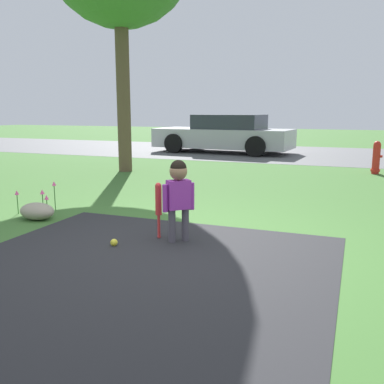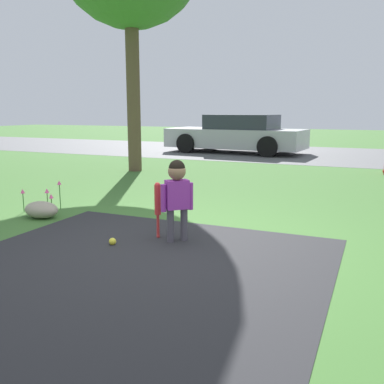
{
  "view_description": "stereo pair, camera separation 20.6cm",
  "coord_description": "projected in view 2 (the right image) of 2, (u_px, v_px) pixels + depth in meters",
  "views": [
    {
      "loc": [
        1.72,
        -3.88,
        1.4
      ],
      "look_at": [
        -0.02,
        0.64,
        0.48
      ],
      "focal_mm": 40.0,
      "sensor_mm": 36.0,
      "label": 1
    },
    {
      "loc": [
        1.92,
        -3.8,
        1.4
      ],
      "look_at": [
        -0.02,
        0.64,
        0.48
      ],
      "focal_mm": 40.0,
      "sensor_mm": 36.0,
      "label": 2
    }
  ],
  "objects": [
    {
      "name": "ground_plane",
      "position": [
        169.0,
        248.0,
        4.44
      ],
      "size": [
        60.0,
        60.0,
        0.0
      ],
      "primitive_type": "plane",
      "color": "#3D6B2D"
    },
    {
      "name": "flower_bed",
      "position": [
        45.0,
        192.0,
        5.93
      ],
      "size": [
        0.51,
        0.43,
        0.42
      ],
      "color": "#38702D",
      "rests_on": "ground"
    },
    {
      "name": "baseball_bat",
      "position": [
        158.0,
        202.0,
        4.71
      ],
      "size": [
        0.07,
        0.07,
        0.63
      ],
      "color": "red",
      "rests_on": "ground"
    },
    {
      "name": "street_strip",
      "position": [
        313.0,
        154.0,
        13.84
      ],
      "size": [
        40.0,
        6.0,
        0.01
      ],
      "color": "#59595B",
      "rests_on": "ground"
    },
    {
      "name": "child",
      "position": [
        177.0,
        189.0,
        4.55
      ],
      "size": [
        0.28,
        0.27,
        0.89
      ],
      "rotation": [
        0.0,
        0.0,
        0.77
      ],
      "color": "#4C4751",
      "rests_on": "ground"
    },
    {
      "name": "parked_car",
      "position": [
        237.0,
        135.0,
        14.29
      ],
      "size": [
        4.69,
        2.19,
        1.26
      ],
      "rotation": [
        0.0,
        0.0,
        3.06
      ],
      "color": "#B7B7BC",
      "rests_on": "ground"
    },
    {
      "name": "edging_rock",
      "position": [
        41.0,
        210.0,
        5.65
      ],
      "size": [
        0.48,
        0.33,
        0.22
      ],
      "color": "#9E937F",
      "rests_on": "ground"
    },
    {
      "name": "sports_ball",
      "position": [
        112.0,
        241.0,
        4.52
      ],
      "size": [
        0.08,
        0.08,
        0.08
      ],
      "color": "yellow",
      "rests_on": "ground"
    }
  ]
}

